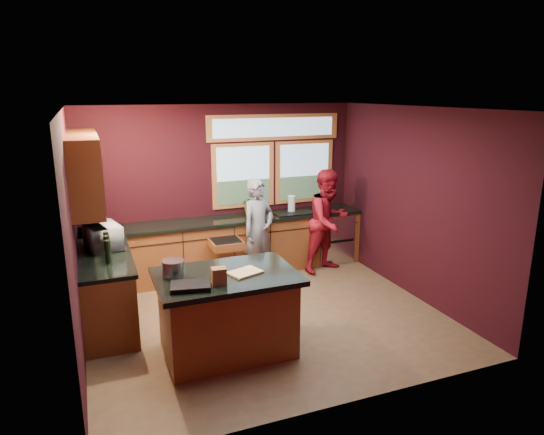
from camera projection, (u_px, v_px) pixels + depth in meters
floor at (266, 316)px, 6.42m from camera, size 4.50×4.50×0.00m
room_shell at (212, 182)px, 6.05m from camera, size 4.52×4.02×2.71m
back_counter at (241, 245)px, 7.90m from camera, size 4.50×0.64×0.93m
left_counter at (105, 281)px, 6.39m from camera, size 0.64×2.30×0.93m
island at (227, 313)px, 5.45m from camera, size 1.55×1.05×0.95m
person_grey at (258, 231)px, 7.46m from camera, size 0.70×0.59×1.62m
person_red at (328, 221)px, 7.88m from camera, size 0.98×0.87×1.70m
microwave at (104, 236)px, 6.22m from camera, size 0.51×0.65×0.32m
potted_plant at (251, 205)px, 7.86m from camera, size 0.30×0.26×0.34m
paper_towel at (292, 204)px, 8.07m from camera, size 0.12×0.12×0.28m
cutting_board at (245, 272)px, 5.36m from camera, size 0.41×0.35×0.02m
stock_pot at (173, 268)px, 5.25m from camera, size 0.24×0.24×0.18m
paper_bag at (219, 276)px, 5.03m from camera, size 0.16×0.13×0.18m
black_tray at (191, 286)px, 4.94m from camera, size 0.45×0.35×0.05m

